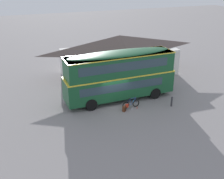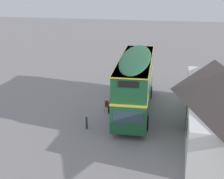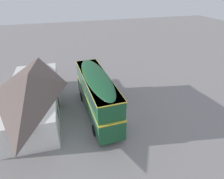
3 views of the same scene
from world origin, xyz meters
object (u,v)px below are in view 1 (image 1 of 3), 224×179
Objects in this scene: kerb_bollard at (172,101)px; double_decker_bus at (120,74)px; touring_bicycle at (130,104)px; backpack_on_ground at (124,108)px; water_bottle_red_squeeze at (137,108)px; water_bottle_clear_plastic at (132,108)px.

double_decker_bus is at bearing 141.97° from kerb_bollard.
touring_bicycle reaches higher than backpack_on_ground.
double_decker_bus is 11.02× the size of kerb_bollard.
water_bottle_red_squeeze is at bearing -37.31° from touring_bicycle.
backpack_on_ground is 2.29× the size of water_bottle_clear_plastic.
kerb_bollard is (3.95, -3.09, -2.15)m from double_decker_bus.
backpack_on_ground reaches higher than water_bottle_red_squeeze.
backpack_on_ground is (-0.78, -0.43, -0.09)m from touring_bicycle.
touring_bicycle is 3.11× the size of backpack_on_ground.
double_decker_bus is 3.09m from touring_bicycle.
double_decker_bus reaches higher than touring_bicycle.
touring_bicycle is 7.14× the size of water_bottle_clear_plastic.
water_bottle_clear_plastic is (-0.00, -0.37, -0.26)m from touring_bicycle.
touring_bicycle is 0.90m from backpack_on_ground.
water_bottle_red_squeeze is at bearing -73.23° from double_decker_bus.
water_bottle_red_squeeze is at bearing -1.73° from water_bottle_clear_plastic.
water_bottle_red_squeeze is 0.26× the size of kerb_bollard.
double_decker_bus is 44.75× the size of water_bottle_clear_plastic.
water_bottle_red_squeeze is at bearing 2.14° from backpack_on_ground.
backpack_on_ground is (-0.54, -2.51, -2.36)m from double_decker_bus.
double_decker_bus is at bearing 106.77° from water_bottle_red_squeeze.
touring_bicycle is 1.76× the size of kerb_bollard.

